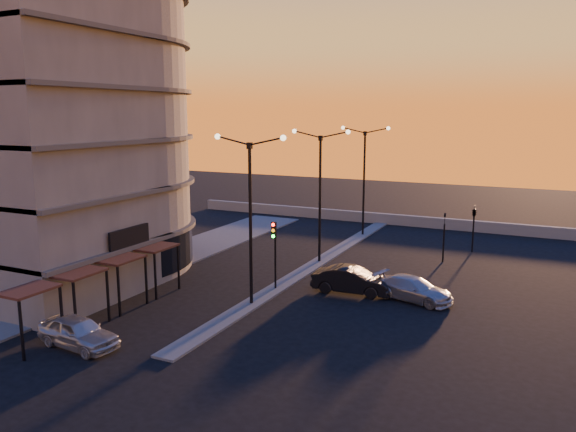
# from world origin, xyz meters

# --- Properties ---
(ground) EXTENTS (120.00, 120.00, 0.00)m
(ground) POSITION_xyz_m (0.00, 0.00, 0.00)
(ground) COLOR black
(ground) RESTS_ON ground
(sidewalk_west) EXTENTS (5.00, 40.00, 0.12)m
(sidewalk_west) POSITION_xyz_m (-10.50, 4.00, 0.06)
(sidewalk_west) COLOR #535350
(sidewalk_west) RESTS_ON ground
(median) EXTENTS (1.20, 36.00, 0.12)m
(median) POSITION_xyz_m (0.00, 10.00, 0.06)
(median) COLOR #535350
(median) RESTS_ON ground
(parapet) EXTENTS (44.00, 0.50, 1.00)m
(parapet) POSITION_xyz_m (2.00, 26.00, 0.50)
(parapet) COLOR slate
(parapet) RESTS_ON ground
(building) EXTENTS (14.35, 17.08, 25.00)m
(building) POSITION_xyz_m (-14.00, 0.03, 11.91)
(building) COLOR #625E56
(building) RESTS_ON ground
(streetlamp_near) EXTENTS (4.32, 0.32, 9.51)m
(streetlamp_near) POSITION_xyz_m (0.00, 0.00, 5.59)
(streetlamp_near) COLOR black
(streetlamp_near) RESTS_ON ground
(streetlamp_mid) EXTENTS (4.32, 0.32, 9.51)m
(streetlamp_mid) POSITION_xyz_m (0.00, 10.00, 5.59)
(streetlamp_mid) COLOR black
(streetlamp_mid) RESTS_ON ground
(streetlamp_far) EXTENTS (4.32, 0.32, 9.51)m
(streetlamp_far) POSITION_xyz_m (0.00, 20.00, 5.59)
(streetlamp_far) COLOR black
(streetlamp_far) RESTS_ON ground
(traffic_light_main) EXTENTS (0.28, 0.44, 4.25)m
(traffic_light_main) POSITION_xyz_m (0.00, 2.87, 2.89)
(traffic_light_main) COLOR black
(traffic_light_main) RESTS_ON ground
(signal_east_a) EXTENTS (0.13, 0.16, 3.60)m
(signal_east_a) POSITION_xyz_m (8.00, 14.00, 1.93)
(signal_east_a) COLOR black
(signal_east_a) RESTS_ON ground
(signal_east_b) EXTENTS (0.42, 1.99, 3.60)m
(signal_east_b) POSITION_xyz_m (9.50, 18.00, 3.10)
(signal_east_b) COLOR black
(signal_east_b) RESTS_ON ground
(car_hatchback) EXTENTS (4.35, 2.08, 1.43)m
(car_hatchback) POSITION_xyz_m (-4.37, -8.46, 0.72)
(car_hatchback) COLOR #A8ACB0
(car_hatchback) RESTS_ON ground
(car_sedan) EXTENTS (4.83, 1.94, 1.56)m
(car_sedan) POSITION_xyz_m (4.39, 4.47, 0.78)
(car_sedan) COLOR black
(car_sedan) RESTS_ON ground
(car_wagon) EXTENTS (4.98, 3.02, 1.35)m
(car_wagon) POSITION_xyz_m (8.00, 4.70, 0.68)
(car_wagon) COLOR #A0A2A7
(car_wagon) RESTS_ON ground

